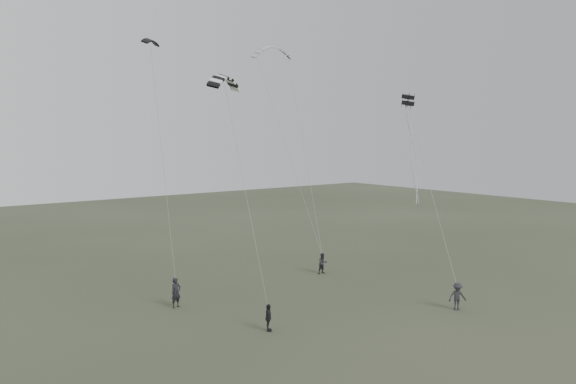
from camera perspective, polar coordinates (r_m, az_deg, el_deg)
ground at (r=34.53m, az=3.89°, el=-12.49°), size 140.00×140.00×0.00m
flyer_left at (r=36.57m, az=-11.31°, el=-10.00°), size 0.76×0.57×1.90m
flyer_right at (r=44.46m, az=3.56°, el=-7.25°), size 0.84×0.68×1.64m
flyer_center at (r=31.82m, az=-2.00°, el=-12.64°), size 0.81×0.94×1.52m
flyer_far at (r=36.93m, az=16.83°, el=-10.11°), size 1.29×1.14×1.73m
kite_dark_small at (r=38.24m, az=-13.79°, el=14.75°), size 1.57×1.31×0.63m
kite_pale_large at (r=48.41m, az=-1.56°, el=14.49°), size 3.70×2.19×1.64m
kite_striped at (r=32.87m, az=-6.48°, el=11.55°), size 2.92×2.25×1.28m
kite_box at (r=41.58m, az=12.10°, el=9.11°), size 0.67×0.81×0.84m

